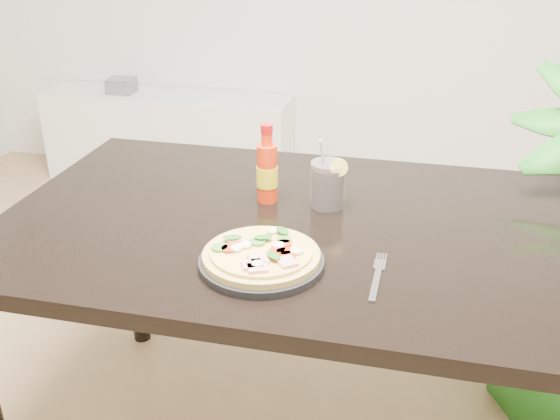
% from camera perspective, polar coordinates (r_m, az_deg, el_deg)
% --- Properties ---
extents(dining_table, '(1.40, 0.90, 0.75)m').
position_cam_1_polar(dining_table, '(1.54, 1.02, -3.60)').
color(dining_table, black).
rests_on(dining_table, ground).
extents(plate, '(0.26, 0.26, 0.02)m').
position_cam_1_polar(plate, '(1.31, -1.71, -4.76)').
color(plate, black).
rests_on(plate, dining_table).
extents(pizza, '(0.25, 0.25, 0.03)m').
position_cam_1_polar(pizza, '(1.29, -1.71, -4.03)').
color(pizza, tan).
rests_on(pizza, plate).
extents(hot_sauce_bottle, '(0.06, 0.06, 0.20)m').
position_cam_1_polar(hot_sauce_bottle, '(1.56, -1.18, 3.55)').
color(hot_sauce_bottle, red).
rests_on(hot_sauce_bottle, dining_table).
extents(cola_cup, '(0.09, 0.09, 0.18)m').
position_cam_1_polar(cola_cup, '(1.55, 4.39, 2.28)').
color(cola_cup, black).
rests_on(cola_cup, dining_table).
extents(fork, '(0.02, 0.19, 0.00)m').
position_cam_1_polar(fork, '(1.29, 8.91, -5.87)').
color(fork, silver).
rests_on(fork, dining_table).
extents(media_console, '(1.40, 0.34, 0.50)m').
position_cam_1_polar(media_console, '(3.65, -10.12, 6.56)').
color(media_console, white).
rests_on(media_console, ground).
extents(cd_stack, '(0.14, 0.12, 0.08)m').
position_cam_1_polar(cd_stack, '(3.66, -14.28, 10.98)').
color(cd_stack, slate).
rests_on(cd_stack, media_console).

